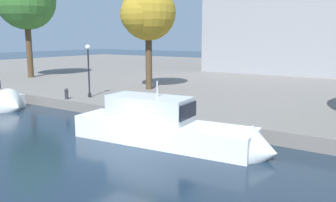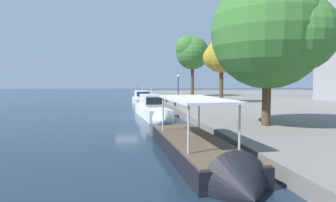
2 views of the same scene
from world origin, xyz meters
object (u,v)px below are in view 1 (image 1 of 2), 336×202
lamp_post (88,66)px  tree_2 (146,14)px  mooring_bollard_0 (136,103)px  mooring_bollard_1 (66,93)px  motor_yacht_1 (170,131)px

lamp_post → tree_2: bearing=80.1°
mooring_bollard_0 → lamp_post: size_ratio=0.17×
lamp_post → tree_2: size_ratio=0.45×
mooring_bollard_0 → lamp_post: 6.51m
mooring_bollard_1 → lamp_post: size_ratio=0.20×
motor_yacht_1 → mooring_bollard_0: (-4.83, 3.31, 0.41)m
lamp_post → mooring_bollard_0: bearing=-14.6°
tree_2 → mooring_bollard_1: bearing=-103.6°
mooring_bollard_0 → lamp_post: bearing=165.4°
mooring_bollard_0 → mooring_bollard_1: (-6.76, -0.05, 0.08)m
lamp_post → tree_2: 7.31m
motor_yacht_1 → mooring_bollard_1: motor_yacht_1 is taller
mooring_bollard_1 → lamp_post: bearing=63.9°
mooring_bollard_1 → motor_yacht_1: bearing=-15.7°
motor_yacht_1 → mooring_bollard_1: 12.05m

